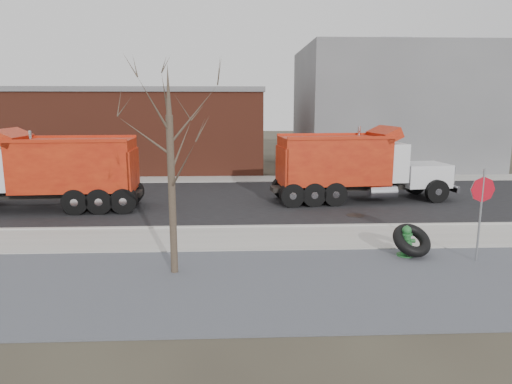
{
  "coord_description": "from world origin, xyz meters",
  "views": [
    {
      "loc": [
        -1.59,
        -13.76,
        4.26
      ],
      "look_at": [
        -0.96,
        1.0,
        1.4
      ],
      "focal_mm": 32.0,
      "sensor_mm": 36.0,
      "label": 1
    }
  ],
  "objects_px": {
    "fire_hydrant": "(406,242)",
    "truck_tire": "(412,240)",
    "dump_truck_red_a": "(355,164)",
    "stop_sign": "(482,199)",
    "dump_truck_red_b": "(51,170)"
  },
  "relations": [
    {
      "from": "dump_truck_red_b",
      "to": "stop_sign",
      "type": "bearing_deg",
      "value": 151.16
    },
    {
      "from": "dump_truck_red_b",
      "to": "fire_hydrant",
      "type": "bearing_deg",
      "value": 149.74
    },
    {
      "from": "truck_tire",
      "to": "dump_truck_red_b",
      "type": "height_order",
      "value": "dump_truck_red_b"
    },
    {
      "from": "fire_hydrant",
      "to": "stop_sign",
      "type": "xyz_separation_m",
      "value": [
        1.79,
        -0.49,
        1.35
      ]
    },
    {
      "from": "fire_hydrant",
      "to": "truck_tire",
      "type": "distance_m",
      "value": 0.17
    },
    {
      "from": "fire_hydrant",
      "to": "dump_truck_red_b",
      "type": "relative_size",
      "value": 0.12
    },
    {
      "from": "stop_sign",
      "to": "dump_truck_red_b",
      "type": "distance_m",
      "value": 15.56
    },
    {
      "from": "dump_truck_red_a",
      "to": "dump_truck_red_b",
      "type": "bearing_deg",
      "value": -179.89
    },
    {
      "from": "fire_hydrant",
      "to": "dump_truck_red_b",
      "type": "bearing_deg",
      "value": 151.95
    },
    {
      "from": "dump_truck_red_a",
      "to": "truck_tire",
      "type": "bearing_deg",
      "value": -97.85
    },
    {
      "from": "fire_hydrant",
      "to": "stop_sign",
      "type": "relative_size",
      "value": 0.35
    },
    {
      "from": "stop_sign",
      "to": "dump_truck_red_b",
      "type": "bearing_deg",
      "value": 171.15
    },
    {
      "from": "truck_tire",
      "to": "dump_truck_red_a",
      "type": "height_order",
      "value": "dump_truck_red_a"
    },
    {
      "from": "truck_tire",
      "to": "dump_truck_red_b",
      "type": "distance_m",
      "value": 13.92
    },
    {
      "from": "stop_sign",
      "to": "dump_truck_red_b",
      "type": "xyz_separation_m",
      "value": [
        -14.0,
        6.79,
        -0.1
      ]
    }
  ]
}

